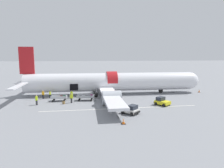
{
  "coord_description": "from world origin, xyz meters",
  "views": [
    {
      "loc": [
        -4.26,
        -38.78,
        8.73
      ],
      "look_at": [
        1.29,
        2.74,
        2.58
      ],
      "focal_mm": 32.0,
      "sensor_mm": 36.0,
      "label": 1
    }
  ],
  "objects_px": {
    "baggage_cart_loading": "(60,98)",
    "baggage_cart_queued": "(86,97)",
    "baggage_tug_lead": "(162,102)",
    "airplane": "(109,82)",
    "suitcase_on_tarmac_upright": "(64,103)",
    "ground_crew_loader_b": "(71,98)",
    "baggage_tug_mid": "(131,110)",
    "ground_crew_helper": "(72,94)",
    "ground_crew_loader_a": "(50,94)",
    "ground_crew_supervisor": "(43,94)",
    "ground_crew_driver": "(37,100)"
  },
  "relations": [
    {
      "from": "baggage_cart_loading",
      "to": "baggage_cart_queued",
      "type": "height_order",
      "value": "baggage_cart_queued"
    },
    {
      "from": "baggage_tug_lead",
      "to": "baggage_cart_loading",
      "type": "bearing_deg",
      "value": 162.95
    },
    {
      "from": "airplane",
      "to": "suitcase_on_tarmac_upright",
      "type": "bearing_deg",
      "value": -139.3
    },
    {
      "from": "baggage_cart_queued",
      "to": "ground_crew_loader_b",
      "type": "height_order",
      "value": "ground_crew_loader_b"
    },
    {
      "from": "baggage_tug_mid",
      "to": "baggage_cart_queued",
      "type": "distance_m",
      "value": 11.75
    },
    {
      "from": "baggage_tug_lead",
      "to": "suitcase_on_tarmac_upright",
      "type": "height_order",
      "value": "baggage_tug_lead"
    },
    {
      "from": "baggage_tug_mid",
      "to": "suitcase_on_tarmac_upright",
      "type": "xyz_separation_m",
      "value": [
        -10.59,
        7.41,
        -0.32
      ]
    },
    {
      "from": "ground_crew_helper",
      "to": "ground_crew_loader_a",
      "type": "bearing_deg",
      "value": 171.75
    },
    {
      "from": "baggage_tug_mid",
      "to": "ground_crew_helper",
      "type": "distance_m",
      "value": 15.36
    },
    {
      "from": "ground_crew_supervisor",
      "to": "ground_crew_helper",
      "type": "xyz_separation_m",
      "value": [
        5.62,
        -0.31,
        -0.08
      ]
    },
    {
      "from": "ground_crew_supervisor",
      "to": "suitcase_on_tarmac_upright",
      "type": "bearing_deg",
      "value": -47.76
    },
    {
      "from": "ground_crew_driver",
      "to": "ground_crew_supervisor",
      "type": "bearing_deg",
      "value": 88.98
    },
    {
      "from": "baggage_cart_queued",
      "to": "suitcase_on_tarmac_upright",
      "type": "relative_size",
      "value": 6.57
    },
    {
      "from": "baggage_cart_loading",
      "to": "ground_crew_loader_a",
      "type": "height_order",
      "value": "ground_crew_loader_a"
    },
    {
      "from": "baggage_tug_mid",
      "to": "ground_crew_driver",
      "type": "distance_m",
      "value": 16.86
    },
    {
      "from": "ground_crew_supervisor",
      "to": "suitcase_on_tarmac_upright",
      "type": "relative_size",
      "value": 2.58
    },
    {
      "from": "baggage_tug_lead",
      "to": "ground_crew_driver",
      "type": "xyz_separation_m",
      "value": [
        -21.75,
        2.92,
        0.32
      ]
    },
    {
      "from": "baggage_tug_lead",
      "to": "ground_crew_loader_a",
      "type": "distance_m",
      "value": 22.01
    },
    {
      "from": "baggage_tug_mid",
      "to": "ground_crew_loader_a",
      "type": "xyz_separation_m",
      "value": [
        -13.81,
        12.71,
        0.25
      ]
    },
    {
      "from": "airplane",
      "to": "ground_crew_loader_b",
      "type": "xyz_separation_m",
      "value": [
        -7.87,
        -7.19,
        -1.73
      ]
    },
    {
      "from": "ground_crew_loader_b",
      "to": "baggage_tug_mid",
      "type": "bearing_deg",
      "value": -41.3
    },
    {
      "from": "baggage_tug_lead",
      "to": "ground_crew_loader_b",
      "type": "xyz_separation_m",
      "value": [
        -15.82,
        3.75,
        0.32
      ]
    },
    {
      "from": "baggage_tug_mid",
      "to": "ground_crew_driver",
      "type": "xyz_separation_m",
      "value": [
        -15.19,
        7.3,
        0.35
      ]
    },
    {
      "from": "ground_crew_driver",
      "to": "ground_crew_helper",
      "type": "distance_m",
      "value": 7.44
    },
    {
      "from": "ground_crew_loader_a",
      "to": "baggage_tug_mid",
      "type": "bearing_deg",
      "value": -42.62
    },
    {
      "from": "ground_crew_loader_b",
      "to": "airplane",
      "type": "bearing_deg",
      "value": 42.42
    },
    {
      "from": "ground_crew_loader_a",
      "to": "suitcase_on_tarmac_upright",
      "type": "bearing_deg",
      "value": -58.65
    },
    {
      "from": "baggage_cart_loading",
      "to": "baggage_cart_queued",
      "type": "distance_m",
      "value": 4.95
    },
    {
      "from": "airplane",
      "to": "ground_crew_driver",
      "type": "bearing_deg",
      "value": -149.84
    },
    {
      "from": "baggage_cart_queued",
      "to": "suitcase_on_tarmac_upright",
      "type": "xyz_separation_m",
      "value": [
        -3.98,
        -2.31,
        -0.33
      ]
    },
    {
      "from": "suitcase_on_tarmac_upright",
      "to": "ground_crew_driver",
      "type": "bearing_deg",
      "value": -178.62
    },
    {
      "from": "ground_crew_loader_a",
      "to": "baggage_cart_queued",
      "type": "bearing_deg",
      "value": -22.5
    },
    {
      "from": "ground_crew_loader_b",
      "to": "ground_crew_supervisor",
      "type": "xyz_separation_m",
      "value": [
        -5.84,
        4.25,
        -0.04
      ]
    },
    {
      "from": "baggage_cart_loading",
      "to": "suitcase_on_tarmac_upright",
      "type": "bearing_deg",
      "value": -69.02
    },
    {
      "from": "airplane",
      "to": "suitcase_on_tarmac_upright",
      "type": "distance_m",
      "value": 12.36
    },
    {
      "from": "airplane",
      "to": "ground_crew_supervisor",
      "type": "height_order",
      "value": "airplane"
    },
    {
      "from": "ground_crew_helper",
      "to": "ground_crew_loader_b",
      "type": "bearing_deg",
      "value": -86.78
    },
    {
      "from": "baggage_cart_queued",
      "to": "ground_crew_helper",
      "type": "height_order",
      "value": "ground_crew_helper"
    },
    {
      "from": "airplane",
      "to": "baggage_tug_lead",
      "type": "relative_size",
      "value": 13.87
    },
    {
      "from": "baggage_tug_mid",
      "to": "ground_crew_supervisor",
      "type": "xyz_separation_m",
      "value": [
        -15.1,
        12.39,
        0.3
      ]
    },
    {
      "from": "baggage_tug_mid",
      "to": "ground_crew_supervisor",
      "type": "bearing_deg",
      "value": 140.64
    },
    {
      "from": "ground_crew_helper",
      "to": "suitcase_on_tarmac_upright",
      "type": "bearing_deg",
      "value": -103.33
    },
    {
      "from": "ground_crew_loader_a",
      "to": "ground_crew_supervisor",
      "type": "distance_m",
      "value": 1.33
    },
    {
      "from": "baggage_cart_loading",
      "to": "ground_crew_supervisor",
      "type": "bearing_deg",
      "value": 145.38
    },
    {
      "from": "ground_crew_loader_a",
      "to": "ground_crew_driver",
      "type": "distance_m",
      "value": 5.58
    },
    {
      "from": "airplane",
      "to": "suitcase_on_tarmac_upright",
      "type": "relative_size",
      "value": 62.62
    },
    {
      "from": "baggage_cart_loading",
      "to": "ground_crew_supervisor",
      "type": "distance_m",
      "value": 4.32
    },
    {
      "from": "baggage_tug_mid",
      "to": "baggage_cart_queued",
      "type": "relative_size",
      "value": 0.66
    },
    {
      "from": "ground_crew_loader_a",
      "to": "ground_crew_helper",
      "type": "relative_size",
      "value": 1.02
    },
    {
      "from": "baggage_cart_loading",
      "to": "ground_crew_loader_a",
      "type": "distance_m",
      "value": 3.58
    }
  ]
}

